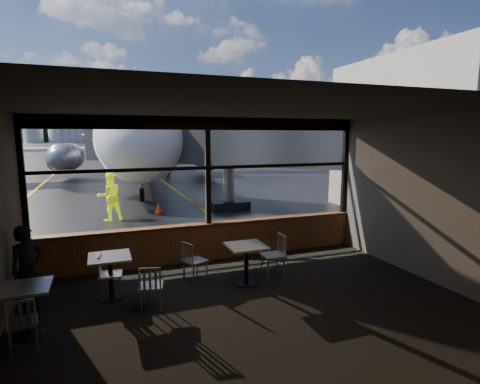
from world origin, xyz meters
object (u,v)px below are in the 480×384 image
passenger (27,270)px  ground_crew (110,196)px  cafe_table_near (246,265)px  chair_mid_s (151,286)px  cafe_table_mid (111,277)px  chair_near_e (273,256)px  cafe_table_left (27,311)px  chair_left_s (22,323)px  chair_mid_w (111,275)px  jet_bridge (256,149)px  cone_nose (159,207)px  airliner (137,105)px  chair_near_w (195,261)px

passenger → ground_crew: size_ratio=0.87×
cafe_table_near → chair_mid_s: bearing=-166.7°
cafe_table_mid → chair_near_e: 3.34m
cafe_table_mid → ground_crew: ground_crew is taller
cafe_table_left → chair_left_s: bearing=-88.6°
chair_mid_w → passenger: (-1.35, -0.17, 0.34)m
chair_mid_s → chair_mid_w: size_ratio=0.97×
jet_bridge → chair_near_e: jet_bridge is taller
jet_bridge → cone_nose: 4.61m
cafe_table_mid → airliner: bearing=83.1°
cafe_table_mid → chair_near_e: size_ratio=0.87×
cafe_table_left → chair_left_s: (0.01, -0.44, 0.02)m
chair_mid_s → cone_nose: 8.62m
chair_mid_w → cone_nose: bearing=170.4°
passenger → chair_mid_s: bearing=-53.1°
jet_bridge → chair_mid_s: jet_bridge is taller
chair_near_w → chair_mid_s: 1.42m
passenger → ground_crew: bearing=42.0°
chair_near_e → passenger: bearing=91.3°
chair_mid_s → chair_left_s: 2.02m
cafe_table_left → airliner: bearing=80.4°
cafe_table_left → ground_crew: ground_crew is taller
passenger → chair_left_s: bearing=-121.0°
ground_crew → cone_nose: size_ratio=4.05×
cafe_table_mid → chair_near_e: (3.34, -0.10, 0.06)m
chair_near_w → chair_left_s: size_ratio=1.06×
chair_near_e → chair_left_s: size_ratio=1.14×
ground_crew → cone_nose: bearing=-173.8°
airliner → cone_nose: bearing=-87.7°
jet_bridge → chair_near_w: (-4.26, -6.79, -2.08)m
cafe_table_near → chair_mid_w: chair_mid_w is taller
airliner → cafe_table_left: airliner is taller
chair_near_e → ground_crew: 7.77m
cone_nose → chair_left_s: bearing=-109.5°
chair_mid_w → chair_near_w: bearing=101.4°
airliner → jet_bridge: 16.04m
jet_bridge → passenger: (-7.30, -7.15, -1.75)m
chair_mid_s → cone_nose: chair_mid_s is taller
chair_near_w → chair_mid_w: (-1.69, -0.19, -0.01)m
cone_nose → ground_crew: bearing=-156.8°
jet_bridge → cafe_table_near: bearing=-114.3°
jet_bridge → chair_near_w: jet_bridge is taller
chair_mid_w → cafe_table_left: bearing=-45.1°
airliner → chair_left_s: 24.73m
chair_mid_w → chair_left_s: bearing=-34.9°
cafe_table_mid → chair_mid_s: 0.99m
cafe_table_left → chair_near_w: chair_near_w is taller
chair_near_w → passenger: passenger is taller
jet_bridge → chair_mid_w: jet_bridge is taller
jet_bridge → chair_near_e: 7.87m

